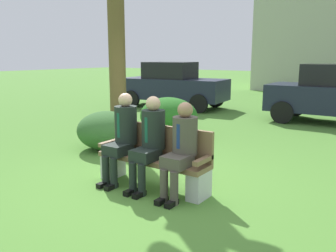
# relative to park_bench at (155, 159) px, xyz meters

# --- Properties ---
(ground_plane) EXTENTS (80.00, 80.00, 0.00)m
(ground_plane) POSITION_rel_park_bench_xyz_m (-0.15, 0.04, -0.42)
(ground_plane) COLOR #4F8632
(park_bench) EXTENTS (1.77, 0.44, 0.90)m
(park_bench) POSITION_rel_park_bench_xyz_m (0.00, 0.00, 0.00)
(park_bench) COLOR brown
(park_bench) RESTS_ON ground
(seated_man_left) EXTENTS (0.34, 0.72, 1.36)m
(seated_man_left) POSITION_rel_park_bench_xyz_m (-0.52, -0.12, 0.34)
(seated_man_left) COLOR #1E2823
(seated_man_left) RESTS_ON ground
(seated_man_middle) EXTENTS (0.34, 0.72, 1.34)m
(seated_man_middle) POSITION_rel_park_bench_xyz_m (0.01, -0.12, 0.33)
(seated_man_middle) COLOR #1E2823
(seated_man_middle) RESTS_ON ground
(seated_man_right) EXTENTS (0.34, 0.72, 1.30)m
(seated_man_right) POSITION_rel_park_bench_xyz_m (0.54, -0.12, 0.31)
(seated_man_right) COLOR #4C473D
(seated_man_right) RESTS_ON ground
(shrub_near_bench) EXTENTS (1.45, 1.33, 0.91)m
(shrub_near_bench) POSITION_rel_park_bench_xyz_m (-1.88, 3.07, 0.04)
(shrub_near_bench) COLOR #266C1F
(shrub_near_bench) RESTS_ON ground
(shrub_mid_lawn) EXTENTS (1.27, 1.16, 0.79)m
(shrub_mid_lawn) POSITION_rel_park_bench_xyz_m (-2.07, 1.12, -0.02)
(shrub_mid_lawn) COLOR #32602A
(shrub_mid_lawn) RESTS_ON ground
(parked_car_near) EXTENTS (4.04, 2.05, 1.68)m
(parked_car_near) POSITION_rel_park_bench_xyz_m (-4.37, 6.95, 0.42)
(parked_car_near) COLOR #1E2338
(parked_car_near) RESTS_ON ground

